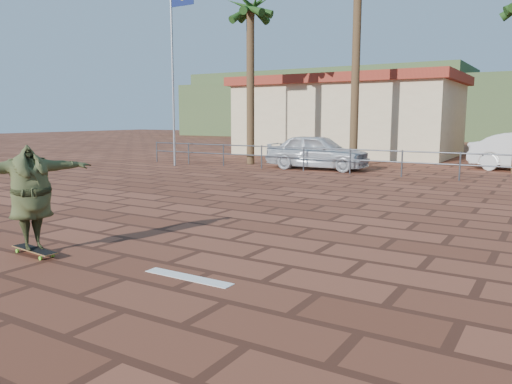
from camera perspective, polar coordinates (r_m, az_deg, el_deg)
ground at (r=8.34m, az=-6.27°, el=-6.70°), size 120.00×120.00×0.00m
paint_stripe at (r=7.02m, az=-7.75°, el=-9.65°), size 1.40×0.22×0.01m
guardrail at (r=19.06m, az=16.36°, el=3.68°), size 24.06×0.06×1.00m
flagpole at (r=22.95m, az=-9.29°, el=14.58°), size 1.30×0.10×8.00m
palm_far_left at (r=23.88m, az=-0.65°, el=19.77°), size 2.40×2.40×8.25m
building_west at (r=30.39m, az=10.47°, el=8.59°), size 12.60×7.60×4.50m
hill_front at (r=56.57m, az=26.76°, el=8.48°), size 70.00×18.00×6.00m
hill_back at (r=67.95m, az=8.21°, el=10.00°), size 35.00×14.00×8.00m
longboard at (r=8.78m, az=-23.99°, el=-6.07°), size 1.04×0.33×0.10m
skateboarder at (r=8.61m, az=-24.33°, el=-0.60°), size 1.19×2.11×1.66m
car_silver at (r=21.30m, az=7.05°, el=4.59°), size 4.42×1.96×1.48m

